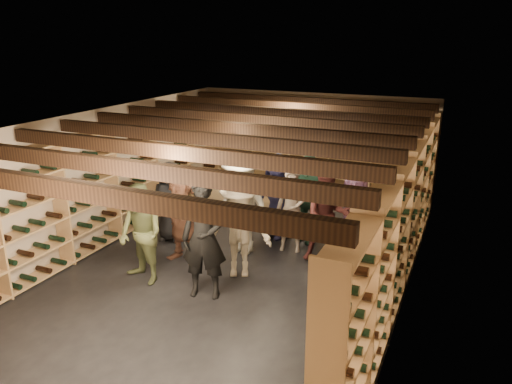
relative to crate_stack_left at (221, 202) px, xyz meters
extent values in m
plane|color=black|center=(1.11, -1.50, -0.42)|extent=(8.00, 8.00, 0.00)
cube|color=#B9A790|center=(1.11, 2.50, 0.78)|extent=(5.50, 0.02, 2.40)
cube|color=#B9A790|center=(1.11, -5.50, 0.78)|extent=(5.50, 0.02, 2.40)
cube|color=#B9A790|center=(-1.64, -1.50, 0.78)|extent=(0.02, 8.00, 2.40)
cube|color=#B9A790|center=(3.86, -1.50, 0.78)|extent=(0.02, 8.00, 2.40)
cube|color=beige|center=(1.11, -1.50, 1.98)|extent=(5.50, 8.00, 0.01)
cube|color=black|center=(1.11, -5.00, 1.83)|extent=(5.40, 0.12, 0.18)
cube|color=black|center=(1.11, -4.12, 1.83)|extent=(5.40, 0.12, 0.18)
cube|color=black|center=(1.11, -3.25, 1.83)|extent=(5.40, 0.12, 0.18)
cube|color=black|center=(1.11, -2.37, 1.83)|extent=(5.40, 0.12, 0.18)
cube|color=black|center=(1.11, -1.50, 1.83)|extent=(5.40, 0.12, 0.18)
cube|color=black|center=(1.11, -0.62, 1.83)|extent=(5.40, 0.12, 0.18)
cube|color=black|center=(1.11, 0.25, 1.83)|extent=(5.40, 0.12, 0.18)
cube|color=black|center=(1.11, 1.13, 1.83)|extent=(5.40, 0.12, 0.18)
cube|color=black|center=(1.11, 2.00, 1.83)|extent=(5.40, 0.12, 0.18)
cube|color=tan|center=(-1.46, -1.50, 0.65)|extent=(0.32, 7.50, 2.15)
cube|color=tan|center=(3.68, -1.50, 0.65)|extent=(0.32, 7.50, 2.15)
cube|color=tan|center=(1.11, 2.33, 0.65)|extent=(4.70, 0.30, 2.15)
cube|color=tan|center=(0.00, 0.00, -0.34)|extent=(0.57, 0.46, 0.17)
cube|color=tan|center=(0.00, 0.00, -0.17)|extent=(0.57, 0.46, 0.17)
cube|color=tan|center=(0.00, 0.00, 0.00)|extent=(0.57, 0.46, 0.17)
cube|color=tan|center=(0.00, 0.00, 0.17)|extent=(0.57, 0.46, 0.17)
cube|color=tan|center=(0.00, 0.00, 0.34)|extent=(0.57, 0.46, 0.17)
cube|color=tan|center=(0.85, 0.73, -0.34)|extent=(0.53, 0.38, 0.17)
cube|color=tan|center=(0.85, 0.73, -0.17)|extent=(0.53, 0.38, 0.17)
cube|color=tan|center=(0.85, 0.73, 0.00)|extent=(0.53, 0.38, 0.17)
cube|color=tan|center=(2.37, 0.49, -0.34)|extent=(0.56, 0.43, 0.17)
imported|color=black|center=(-0.43, -1.17, 0.32)|extent=(0.80, 0.60, 1.49)
imported|color=black|center=(1.18, -2.74, 0.48)|extent=(0.75, 0.59, 1.80)
imported|color=#5C663B|center=(0.09, -2.75, 0.36)|extent=(0.91, 0.81, 1.56)
imported|color=beige|center=(1.35, -1.96, 0.36)|extent=(1.17, 0.94, 1.58)
imported|color=#1A6F81|center=(3.29, -2.45, 0.39)|extent=(1.00, 0.54, 1.63)
imported|color=brown|center=(0.26, -1.84, 0.35)|extent=(1.48, 0.58, 1.55)
imported|color=#1F2048|center=(1.30, -0.23, 0.38)|extent=(0.92, 0.76, 1.60)
imported|color=gray|center=(1.77, -0.73, 0.33)|extent=(0.61, 0.46, 1.50)
imported|color=#4A1F1E|center=(2.46, -0.87, 0.37)|extent=(0.95, 0.86, 1.59)
imported|color=beige|center=(1.02, -1.16, 0.47)|extent=(1.31, 0.98, 1.80)
imported|color=#224B38|center=(1.89, -0.20, 0.40)|extent=(1.04, 0.68, 1.64)
imported|color=#906095|center=(2.80, -0.44, 0.34)|extent=(1.49, 0.86, 1.53)
imported|color=#313236|center=(3.29, -1.39, 0.33)|extent=(0.86, 0.73, 1.50)
camera|label=1|loc=(4.51, -8.42, 3.26)|focal=35.00mm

